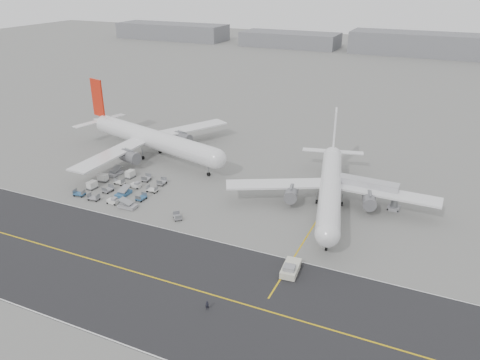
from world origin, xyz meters
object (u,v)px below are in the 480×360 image
at_px(airliner_a, 151,138).
at_px(airliner_b, 331,186).
at_px(ground_crew_a, 207,305).
at_px(pushback_tug, 291,268).
at_px(jet_bridge, 365,186).

distance_m(airliner_a, airliner_b, 56.92).
xyz_separation_m(airliner_b, ground_crew_a, (-8.63, -45.03, -4.17)).
bearing_deg(pushback_tug, jet_bridge, 74.07).
bearing_deg(airliner_b, airliner_a, 157.71).
bearing_deg(jet_bridge, airliner_a, 177.46).
height_order(airliner_b, ground_crew_a, airliner_b).
relative_size(airliner_a, airliner_b, 1.13).
xyz_separation_m(pushback_tug, jet_bridge, (6.67, 33.94, 3.53)).
bearing_deg(pushback_tug, airliner_a, 140.64).
xyz_separation_m(airliner_a, jet_bridge, (63.27, -5.03, -1.28)).
height_order(airliner_a, jet_bridge, airliner_a).
distance_m(airliner_a, pushback_tug, 68.89).
relative_size(airliner_a, jet_bridge, 3.33).
distance_m(pushback_tug, jet_bridge, 34.77).
distance_m(airliner_a, jet_bridge, 63.49).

